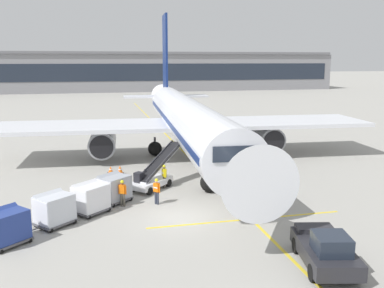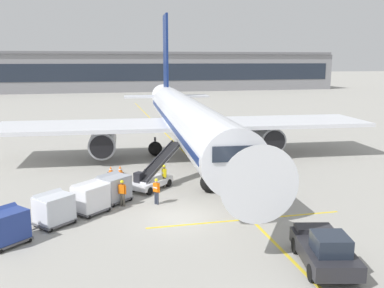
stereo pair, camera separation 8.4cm
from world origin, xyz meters
TOP-DOWN VIEW (x-y plane):
  - ground_plane at (0.00, 0.00)m, footprint 600.00×600.00m
  - parked_airplane at (3.93, 16.02)m, footprint 35.96×46.10m
  - belt_loader at (-0.66, 6.31)m, footprint 4.59×4.64m
  - baggage_cart_lead at (-3.63, 3.79)m, footprint 2.58×2.52m
  - baggage_cart_second at (-5.14, 2.05)m, footprint 2.58×2.52m
  - baggage_cart_third at (-7.15, 0.46)m, footprint 2.58×2.52m
  - baggage_cart_fourth at (-9.32, -1.69)m, footprint 2.58×2.52m
  - pushback_tug at (5.30, -7.55)m, footprint 2.98×4.74m
  - ground_crew_by_loader at (-0.92, 2.72)m, footprint 0.43×0.45m
  - ground_crew_by_carts at (0.17, 6.24)m, footprint 0.32×0.56m
  - ground_crew_marshaller at (-3.12, 2.84)m, footprint 0.50×0.40m
  - safety_cone_engine_keepout at (-2.78, 10.81)m, footprint 0.65×0.65m
  - safety_cone_wingtip at (-3.53, 11.13)m, footprint 0.57×0.57m
  - apron_guidance_line_lead_in at (4.16, 15.19)m, footprint 0.20×110.00m
  - apron_guidance_line_stop_bar at (3.88, -1.22)m, footprint 12.00×0.20m
  - terminal_building at (-0.58, 112.07)m, footprint 142.63×20.94m

SIDE VIEW (x-z plane):
  - ground_plane at x=0.00m, z-range 0.00..0.00m
  - apron_guidance_line_lead_in at x=4.16m, z-range 0.00..0.01m
  - apron_guidance_line_stop_bar at x=3.88m, z-range 0.00..0.01m
  - safety_cone_wingtip at x=-3.53m, z-range -0.01..0.64m
  - safety_cone_engine_keepout at x=-2.78m, z-range -0.01..0.73m
  - pushback_tug at x=5.30m, z-range -0.09..1.74m
  - belt_loader at x=-0.66m, z-range -0.67..2.42m
  - ground_crew_by_loader at x=-0.92m, z-range 0.13..1.87m
  - ground_crew_by_carts at x=0.17m, z-range 0.13..1.87m
  - ground_crew_marshaller at x=-3.12m, z-range 0.13..1.87m
  - baggage_cart_lead at x=-3.63m, z-range 0.04..1.96m
  - baggage_cart_second at x=-5.14m, z-range 0.04..1.96m
  - baggage_cart_third at x=-7.15m, z-range 0.04..1.96m
  - baggage_cart_fourth at x=-9.32m, z-range 0.04..1.96m
  - parked_airplane at x=3.93m, z-range -3.95..11.36m
  - terminal_building at x=-0.58m, z-range -0.05..11.69m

